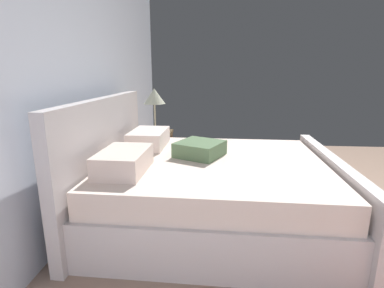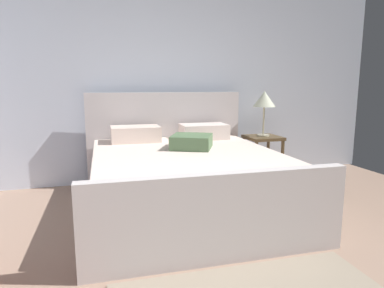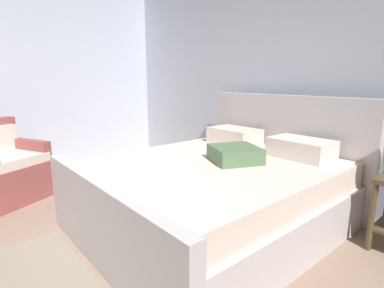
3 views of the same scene
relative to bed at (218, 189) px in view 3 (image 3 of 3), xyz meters
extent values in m
cube|color=silver|center=(0.06, 1.26, 1.06)|extent=(6.22, 0.12, 2.81)
cube|color=silver|center=(0.00, -0.06, -0.14)|extent=(1.90, 2.07, 0.40)
cube|color=silver|center=(0.02, 1.00, 0.25)|extent=(1.97, 0.15, 1.18)
cube|color=silver|center=(-0.03, -1.12, -0.01)|extent=(1.97, 0.15, 0.67)
cube|color=beige|center=(0.00, -0.06, 0.17)|extent=(1.82, 2.01, 0.22)
cube|color=beige|center=(-0.40, 0.68, 0.37)|extent=(0.57, 0.37, 0.18)
cube|color=silver|center=(0.43, 0.66, 0.37)|extent=(0.57, 0.37, 0.18)
cube|color=#55744D|center=(0.11, 0.09, 0.35)|extent=(0.53, 0.53, 0.14)
cylinder|color=brown|center=(1.11, 0.58, -0.06)|extent=(0.04, 0.04, 0.56)
cube|color=#964844|center=(-2.01, -1.35, -0.13)|extent=(0.95, 0.95, 0.42)
cube|color=silver|center=(-2.01, -1.35, 0.13)|extent=(0.88, 0.88, 0.10)
cube|color=#964844|center=(-2.14, -1.07, 0.19)|extent=(0.63, 0.36, 0.22)
camera|label=1|loc=(-2.64, -0.06, 1.08)|focal=27.43mm
camera|label=2|loc=(-0.86, -3.26, 0.93)|focal=31.69mm
camera|label=3|loc=(1.80, -1.93, 1.00)|focal=28.03mm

